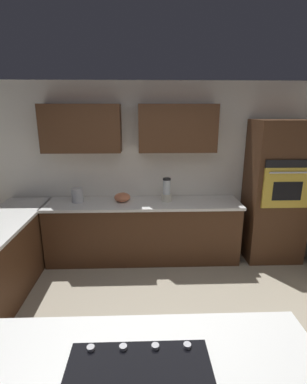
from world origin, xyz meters
TOP-DOWN VIEW (x-y plane):
  - ground_plane at (0.00, 0.00)m, footprint 14.00×14.00m
  - wall_back at (0.07, -2.05)m, footprint 6.00×0.44m
  - lower_cabinets_back at (0.10, -1.72)m, footprint 2.80×0.60m
  - countertop_back at (0.10, -1.72)m, footprint 2.84×0.64m
  - wall_oven at (-1.85, -1.72)m, footprint 0.80×0.66m
  - blender at (-0.25, -1.76)m, footprint 0.15×0.15m
  - mixing_bowl at (0.40, -1.76)m, footprint 0.24×0.24m
  - kettle at (1.05, -1.76)m, footprint 0.17×0.17m

SIDE VIEW (x-z plane):
  - ground_plane at x=0.00m, z-range 0.00..0.00m
  - lower_cabinets_back at x=0.10m, z-range 0.00..0.86m
  - countertop_back at x=0.10m, z-range 0.86..0.90m
  - mixing_bowl at x=0.40m, z-range 0.90..1.03m
  - kettle at x=1.05m, z-range 0.90..1.11m
  - wall_oven at x=-1.85m, z-range 0.00..2.07m
  - blender at x=-0.25m, z-range 0.88..1.22m
  - wall_back at x=0.07m, z-range 0.16..2.76m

